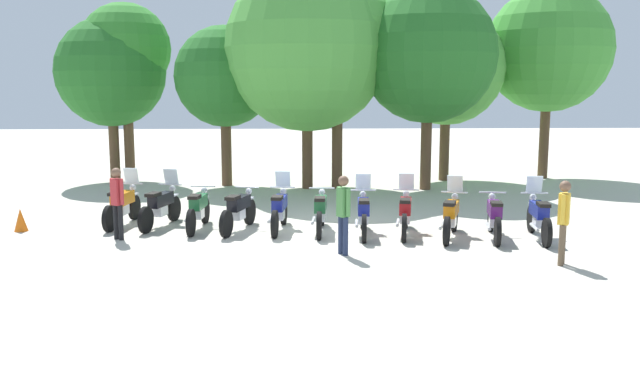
% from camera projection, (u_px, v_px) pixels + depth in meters
% --- Properties ---
extents(ground_plane, '(80.00, 80.00, 0.00)m').
position_uv_depth(ground_plane, '(321.00, 233.00, 16.07)').
color(ground_plane, '#BCB7A8').
extents(motorcycle_0, '(0.69, 2.18, 1.37)m').
position_uv_depth(motorcycle_0, '(123.00, 205.00, 16.89)').
color(motorcycle_0, black).
rests_on(motorcycle_0, ground_plane).
extents(motorcycle_1, '(0.81, 2.14, 1.37)m').
position_uv_depth(motorcycle_1, '(161.00, 206.00, 16.74)').
color(motorcycle_1, black).
rests_on(motorcycle_1, ground_plane).
extents(motorcycle_2, '(0.62, 2.19, 0.99)m').
position_uv_depth(motorcycle_2, '(198.00, 209.00, 16.40)').
color(motorcycle_2, black).
rests_on(motorcycle_2, ground_plane).
extents(motorcycle_3, '(0.84, 2.13, 0.99)m').
position_uv_depth(motorcycle_3, '(239.00, 210.00, 16.26)').
color(motorcycle_3, black).
rests_on(motorcycle_3, ground_plane).
extents(motorcycle_4, '(0.65, 2.19, 1.37)m').
position_uv_depth(motorcycle_4, '(280.00, 209.00, 16.27)').
color(motorcycle_4, black).
rests_on(motorcycle_4, ground_plane).
extents(motorcycle_5, '(0.62, 2.19, 0.99)m').
position_uv_depth(motorcycle_5, '(321.00, 211.00, 16.10)').
color(motorcycle_5, black).
rests_on(motorcycle_5, ground_plane).
extents(motorcycle_6, '(0.62, 2.19, 1.37)m').
position_uv_depth(motorcycle_6, '(363.00, 213.00, 15.79)').
color(motorcycle_6, black).
rests_on(motorcycle_6, ground_plane).
extents(motorcycle_7, '(0.73, 2.17, 1.37)m').
position_uv_depth(motorcycle_7, '(405.00, 212.00, 15.85)').
color(motorcycle_7, black).
rests_on(motorcycle_7, ground_plane).
extents(motorcycle_8, '(0.90, 2.10, 1.37)m').
position_uv_depth(motorcycle_8, '(451.00, 215.00, 15.48)').
color(motorcycle_8, black).
rests_on(motorcycle_8, ground_plane).
extents(motorcycle_9, '(0.73, 2.17, 0.99)m').
position_uv_depth(motorcycle_9, '(494.00, 216.00, 15.45)').
color(motorcycle_9, black).
rests_on(motorcycle_9, ground_plane).
extents(motorcycle_10, '(0.67, 2.18, 1.37)m').
position_uv_depth(motorcycle_10, '(539.00, 216.00, 15.36)').
color(motorcycle_10, black).
rests_on(motorcycle_10, ground_plane).
extents(person_0, '(0.37, 0.30, 1.63)m').
position_uv_depth(person_0, '(117.00, 198.00, 15.22)').
color(person_0, black).
rests_on(person_0, ground_plane).
extents(person_1, '(0.30, 0.38, 1.64)m').
position_uv_depth(person_1, '(343.00, 209.00, 13.85)').
color(person_1, '#232D4C').
rests_on(person_1, ground_plane).
extents(person_2, '(0.29, 0.39, 1.65)m').
position_uv_depth(person_2, '(564.00, 216.00, 13.06)').
color(person_2, brown).
rests_on(person_2, ground_plane).
extents(tree_0, '(3.91, 3.91, 5.89)m').
position_uv_depth(tree_0, '(111.00, 72.00, 24.27)').
color(tree_0, brown).
rests_on(tree_0, ground_plane).
extents(tree_1, '(3.25, 3.25, 6.38)m').
position_uv_depth(tree_1, '(125.00, 50.00, 24.27)').
color(tree_1, brown).
rests_on(tree_1, ground_plane).
extents(tree_2, '(3.45, 3.45, 5.49)m').
position_uv_depth(tree_2, '(225.00, 77.00, 23.20)').
color(tree_2, brown).
rests_on(tree_2, ground_plane).
extents(tree_3, '(5.48, 5.48, 7.40)m').
position_uv_depth(tree_3, '(307.00, 49.00, 22.38)').
color(tree_3, brown).
rests_on(tree_3, ground_plane).
extents(tree_4, '(4.01, 4.01, 7.05)m').
position_uv_depth(tree_4, '(338.00, 37.00, 22.41)').
color(tree_4, brown).
rests_on(tree_4, ground_plane).
extents(tree_5, '(4.49, 4.49, 6.71)m').
position_uv_depth(tree_5, '(428.00, 55.00, 22.19)').
color(tree_5, brown).
rests_on(tree_5, ground_plane).
extents(tree_6, '(4.18, 4.18, 6.21)m').
position_uv_depth(tree_6, '(447.00, 67.00, 24.45)').
color(tree_6, brown).
rests_on(tree_6, ground_plane).
extents(tree_7, '(4.61, 4.61, 7.08)m').
position_uv_depth(tree_7, '(549.00, 50.00, 24.98)').
color(tree_7, brown).
rests_on(tree_7, ground_plane).
extents(traffic_cone, '(0.32, 0.32, 0.55)m').
position_uv_depth(traffic_cone, '(21.00, 220.00, 16.22)').
color(traffic_cone, orange).
rests_on(traffic_cone, ground_plane).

